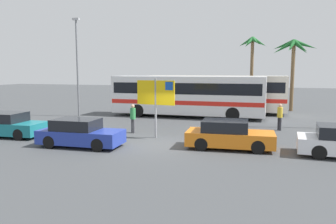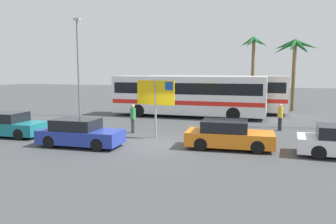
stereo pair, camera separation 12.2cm
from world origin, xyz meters
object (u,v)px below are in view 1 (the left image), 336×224
bus_front_coach (187,94)px  pedestrian_near_sign (133,116)px  car_orange (229,135)px  pedestrian_by_bus (280,115)px  car_teal (8,125)px  bus_rear_coach (215,92)px  ferry_sign (156,95)px  car_blue (80,133)px

bus_front_coach → pedestrian_near_sign: (-1.38, -7.55, -0.80)m
bus_front_coach → car_orange: bus_front_coach is taller
pedestrian_by_bus → car_teal: bearing=-8.7°
car_teal → bus_rear_coach: bearing=53.0°
ferry_sign → car_blue: 4.47m
car_teal → pedestrian_near_sign: 6.89m
bus_front_coach → ferry_sign: 8.56m
ferry_sign → pedestrian_near_sign: (-1.80, 0.98, -1.34)m
ferry_sign → pedestrian_near_sign: ferry_sign is taller
bus_rear_coach → ferry_sign: size_ratio=3.69×
car_orange → pedestrian_near_sign: bearing=154.7°
car_orange → ferry_sign: bearing=158.2°
bus_rear_coach → car_orange: bearing=-78.1°
pedestrian_by_bus → pedestrian_near_sign: bearing=-10.1°
bus_rear_coach → car_blue: 15.57m
car_blue → ferry_sign: bearing=43.9°
bus_front_coach → ferry_sign: ferry_sign is taller
pedestrian_by_bus → car_orange: bearing=34.8°
ferry_sign → pedestrian_near_sign: size_ratio=1.91×
car_orange → car_teal: size_ratio=1.02×
car_teal → car_blue: same height
car_orange → pedestrian_by_bus: (2.37, 5.69, 0.32)m
bus_rear_coach → pedestrian_by_bus: 9.24m
pedestrian_by_bus → ferry_sign: bearing=1.8°
bus_rear_coach → car_orange: 13.64m
ferry_sign → pedestrian_near_sign: bearing=158.5°
pedestrian_near_sign → bus_front_coach: bearing=-155.2°
bus_front_coach → car_blue: (-2.43, -11.53, -1.15)m
car_blue → car_teal: bearing=166.5°
car_orange → pedestrian_by_bus: bearing=63.6°
bus_rear_coach → car_blue: bus_rear_coach is taller
car_teal → pedestrian_by_bus: (14.38, 6.39, 0.32)m
car_orange → pedestrian_near_sign: 6.26m
car_orange → car_teal: bearing=179.6°
pedestrian_near_sign → bus_rear_coach: bearing=-160.2°
bus_front_coach → pedestrian_near_sign: size_ratio=7.06×
bus_front_coach → car_teal: (-7.57, -10.54, -1.15)m
car_teal → car_blue: 5.24m
car_blue → pedestrian_by_bus: pedestrian_by_bus is taller
car_orange → bus_rear_coach: bearing=98.2°
bus_rear_coach → car_teal: 16.79m
car_blue → pedestrian_by_bus: bearing=36.0°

